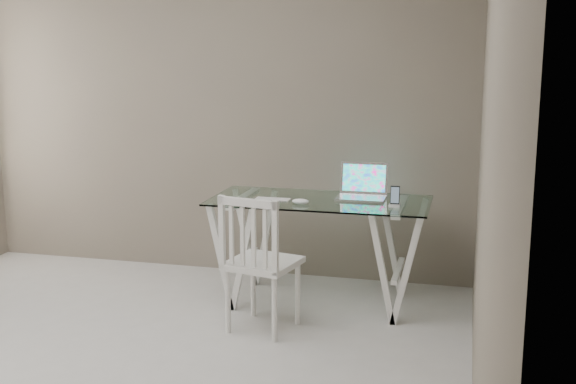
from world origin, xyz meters
name	(u,v)px	position (x,y,z in m)	size (l,w,h in m)	color
room	(48,59)	(-0.06, 0.02, 1.72)	(4.50, 4.52, 2.71)	#B1AEA9
desk	(319,250)	(0.94, 1.64, 0.38)	(1.50, 0.70, 0.75)	silver
chair	(257,258)	(0.68, 1.02, 0.49)	(0.48, 0.48, 0.89)	silver
laptop	(362,189)	(1.21, 1.79, 0.80)	(0.33, 0.28, 0.23)	silver
keyboard	(272,199)	(0.63, 1.56, 0.75)	(0.25, 0.11, 0.01)	silver
mouse	(300,201)	(0.85, 1.47, 0.76)	(0.12, 0.07, 0.04)	white
phone_dock	(395,201)	(1.47, 1.55, 0.78)	(0.07, 0.07, 0.14)	white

